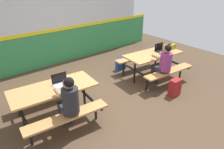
# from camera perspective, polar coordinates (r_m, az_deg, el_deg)

# --- Properties ---
(ground_plane) EXTENTS (10.00, 10.00, 0.02)m
(ground_plane) POSITION_cam_1_polar(r_m,az_deg,el_deg) (5.32, -0.38, -5.20)
(ground_plane) COLOR #4C3826
(accent_backdrop) EXTENTS (8.00, 0.14, 2.60)m
(accent_backdrop) POSITION_cam_1_polar(r_m,az_deg,el_deg) (7.03, -14.80, 12.95)
(accent_backdrop) COLOR #338C4C
(accent_backdrop) RESTS_ON ground
(picnic_table_left) EXTENTS (1.75, 1.69, 0.74)m
(picnic_table_left) POSITION_cam_1_polar(r_m,az_deg,el_deg) (4.33, -15.81, -5.40)
(picnic_table_left) COLOR tan
(picnic_table_left) RESTS_ON ground
(picnic_table_right) EXTENTS (1.75, 1.69, 0.74)m
(picnic_table_right) POSITION_cam_1_polar(r_m,az_deg,el_deg) (6.00, 11.31, 4.27)
(picnic_table_right) COLOR tan
(picnic_table_right) RESTS_ON ground
(student_nearer) EXTENTS (0.39, 0.53, 1.21)m
(student_nearer) POSITION_cam_1_polar(r_m,az_deg,el_deg) (3.83, -11.89, -7.02)
(student_nearer) COLOR #2D2D38
(student_nearer) RESTS_ON ground
(student_further) EXTENTS (0.39, 0.53, 1.21)m
(student_further) POSITION_cam_1_polar(r_m,az_deg,el_deg) (5.47, 14.08, 3.31)
(student_further) COLOR #2D2D38
(student_further) RESTS_ON ground
(laptop_silver) EXTENTS (0.34, 0.25, 0.22)m
(laptop_silver) POSITION_cam_1_polar(r_m,az_deg,el_deg) (4.30, -14.11, -2.10)
(laptop_silver) COLOR silver
(laptop_silver) RESTS_ON picnic_table_left
(laptop_dark) EXTENTS (0.34, 0.25, 0.22)m
(laptop_dark) POSITION_cam_1_polar(r_m,az_deg,el_deg) (6.16, 13.29, 6.79)
(laptop_dark) COLOR black
(laptop_dark) RESTS_ON picnic_table_right
(toolbox_grey) EXTENTS (0.40, 0.18, 0.18)m
(toolbox_grey) POSITION_cam_1_polar(r_m,az_deg,el_deg) (6.37, 15.69, 7.40)
(toolbox_grey) COLOR olive
(toolbox_grey) RESTS_ON picnic_table_right
(backpack_dark) EXTENTS (0.30, 0.22, 0.44)m
(backpack_dark) POSITION_cam_1_polar(r_m,az_deg,el_deg) (5.36, 17.06, -3.49)
(backpack_dark) COLOR maroon
(backpack_dark) RESTS_ON ground
(tote_bag_bright) EXTENTS (0.34, 0.21, 0.43)m
(tote_bag_bright) POSITION_cam_1_polar(r_m,az_deg,el_deg) (6.53, 2.46, 3.04)
(tote_bag_bright) COLOR #1E47B2
(tote_bag_bright) RESTS_ON ground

